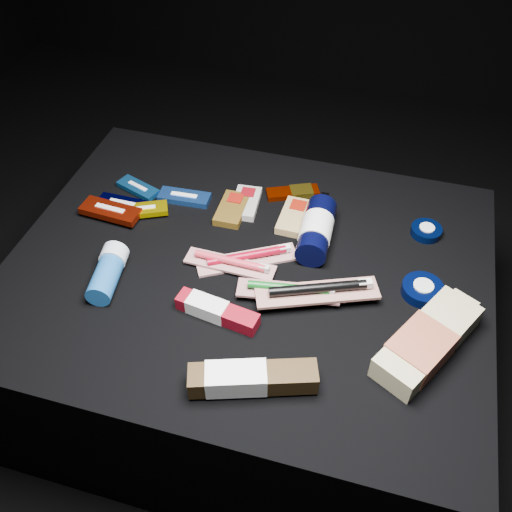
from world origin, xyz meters
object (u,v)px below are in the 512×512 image
(lotion_bottle, at_px, (316,230))
(toothpaste_carton_red, at_px, (214,310))
(deodorant_stick, at_px, (108,272))
(bodywash_bottle, at_px, (426,343))

(lotion_bottle, distance_m, toothpaste_carton_red, 0.29)
(deodorant_stick, distance_m, toothpaste_carton_red, 0.23)
(lotion_bottle, relative_size, bodywash_bottle, 0.84)
(deodorant_stick, bearing_deg, toothpaste_carton_red, -15.51)
(lotion_bottle, bearing_deg, deodorant_stick, -151.07)
(toothpaste_carton_red, bearing_deg, bodywash_bottle, 12.74)
(bodywash_bottle, bearing_deg, lotion_bottle, 165.90)
(deodorant_stick, bearing_deg, bodywash_bottle, -9.19)
(bodywash_bottle, xyz_separation_m, deodorant_stick, (-0.62, 0.00, 0.00))
(deodorant_stick, xyz_separation_m, toothpaste_carton_red, (0.23, -0.03, -0.01))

